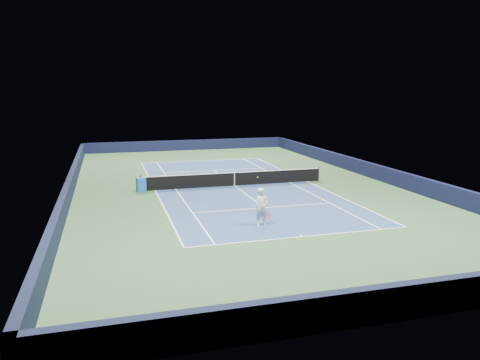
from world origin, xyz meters
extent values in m
plane|color=#2A4B29|center=(0.00, 0.00, 0.00)|extent=(40.00, 40.00, 0.00)
cube|color=black|center=(0.00, 19.82, 0.55)|extent=(22.00, 0.35, 1.10)
cube|color=black|center=(0.00, -19.82, 0.55)|extent=(22.00, 0.35, 1.10)
cube|color=black|center=(10.82, 0.00, 0.55)|extent=(0.35, 40.00, 1.10)
cube|color=black|center=(-10.82, 0.00, 0.55)|extent=(0.35, 40.00, 1.10)
cube|color=navy|center=(0.00, 0.00, 0.00)|extent=(10.97, 23.77, 0.01)
cube|color=white|center=(0.00, 11.88, 0.01)|extent=(10.97, 0.08, 0.00)
cube|color=white|center=(0.00, -11.88, 0.01)|extent=(10.97, 0.08, 0.00)
cube|color=white|center=(5.49, 0.00, 0.01)|extent=(0.08, 23.77, 0.00)
cube|color=white|center=(-5.49, 0.00, 0.01)|extent=(0.08, 23.77, 0.00)
cube|color=white|center=(4.12, 0.00, 0.01)|extent=(0.08, 23.77, 0.00)
cube|color=white|center=(-4.12, 0.00, 0.01)|extent=(0.08, 23.77, 0.00)
cube|color=white|center=(0.00, 6.40, 0.01)|extent=(8.23, 0.08, 0.00)
cube|color=white|center=(0.00, -6.40, 0.01)|extent=(8.23, 0.08, 0.00)
cube|color=white|center=(0.00, 0.00, 0.01)|extent=(0.08, 12.80, 0.00)
cube|color=white|center=(0.00, 11.73, 0.01)|extent=(0.08, 0.30, 0.00)
cube|color=white|center=(0.00, -11.73, 0.01)|extent=(0.08, 0.30, 0.00)
cylinder|color=black|center=(-6.40, 0.00, 0.54)|extent=(0.10, 0.10, 1.07)
cylinder|color=black|center=(6.40, 0.00, 0.54)|extent=(0.10, 0.10, 1.07)
cube|color=black|center=(0.00, 0.00, 0.46)|extent=(12.80, 0.03, 0.91)
cube|color=white|center=(0.00, 0.00, 0.94)|extent=(12.80, 0.04, 0.06)
cube|color=white|center=(0.00, 0.00, 0.46)|extent=(0.05, 0.04, 0.91)
cube|color=#1C57A9|center=(-6.40, -0.13, 0.47)|extent=(0.65, 0.61, 0.94)
cube|color=silver|center=(-6.11, -0.13, 0.45)|extent=(0.07, 0.42, 0.42)
imported|color=silver|center=(-1.23, -9.64, 0.95)|extent=(0.73, 0.52, 1.88)
cylinder|color=pink|center=(-0.91, -9.69, 0.70)|extent=(0.03, 0.03, 0.31)
cylinder|color=black|center=(-0.91, -9.69, 0.46)|extent=(0.31, 0.02, 0.31)
cylinder|color=pink|center=(-0.91, -9.69, 0.46)|extent=(0.33, 0.03, 0.33)
sphere|color=gold|center=(-1.13, -8.64, 2.25)|extent=(0.07, 0.07, 0.07)
camera|label=1|loc=(-8.42, -30.82, 6.71)|focal=35.00mm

